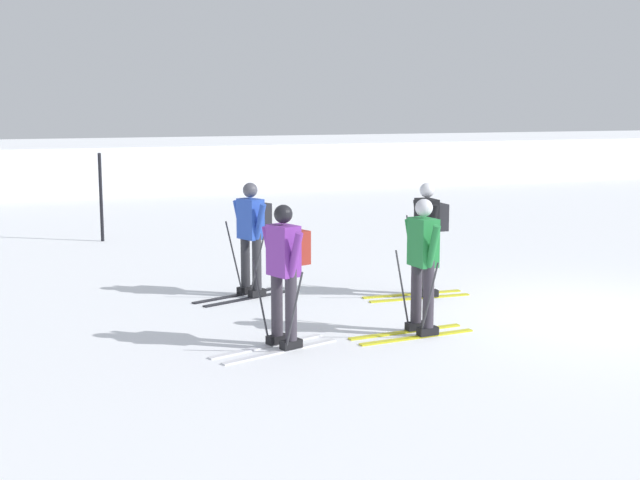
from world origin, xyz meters
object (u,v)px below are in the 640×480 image
at_px(skier_green, 422,262).
at_px(skier_black, 428,233).
at_px(skier_blue, 252,233).
at_px(trail_marker_pole, 101,197).
at_px(skier_purple, 285,268).

distance_m(skier_green, skier_black, 2.19).
height_order(skier_green, skier_black, same).
bearing_deg(skier_blue, trail_marker_pole, 103.92).
distance_m(skier_purple, trail_marker_pole, 8.96).
bearing_deg(skier_green, trail_marker_pole, 107.91).
bearing_deg(skier_purple, trail_marker_pole, 97.10).
xyz_separation_m(skier_blue, trail_marker_pole, (-1.51, 6.09, -0.03)).
bearing_deg(skier_black, trail_marker_pole, 119.40).
height_order(skier_green, trail_marker_pole, trail_marker_pole).
xyz_separation_m(skier_blue, skier_black, (2.45, -0.93, 0.00)).
distance_m(skier_purple, skier_green, 1.78).
relative_size(skier_purple, skier_blue, 1.00).
bearing_deg(skier_black, skier_green, -119.25).
bearing_deg(trail_marker_pole, skier_green, -72.09).
bearing_deg(skier_purple, skier_green, -1.27).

